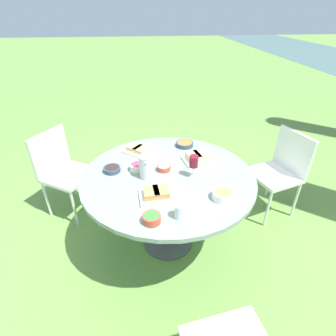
{
  "coord_description": "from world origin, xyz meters",
  "views": [
    {
      "loc": [
        1.76,
        -0.2,
        1.92
      ],
      "look_at": [
        0.0,
        0.0,
        0.83
      ],
      "focal_mm": 28.0,
      "sensor_mm": 36.0,
      "label": 1
    }
  ],
  "objects_px": {
    "dining_table": "(168,184)",
    "wine_glass": "(194,162)",
    "chair_near_right": "(62,167)",
    "chair_near_left": "(281,167)",
    "water_pitcher": "(146,167)"
  },
  "relations": [
    {
      "from": "dining_table",
      "to": "wine_glass",
      "type": "distance_m",
      "value": 0.3
    },
    {
      "from": "dining_table",
      "to": "chair_near_right",
      "type": "height_order",
      "value": "chair_near_right"
    },
    {
      "from": "chair_near_left",
      "to": "water_pitcher",
      "type": "xyz_separation_m",
      "value": [
        0.39,
        -1.38,
        0.34
      ]
    },
    {
      "from": "wine_glass",
      "to": "dining_table",
      "type": "bearing_deg",
      "value": -104.29
    },
    {
      "from": "water_pitcher",
      "to": "wine_glass",
      "type": "height_order",
      "value": "water_pitcher"
    },
    {
      "from": "water_pitcher",
      "to": "chair_near_left",
      "type": "bearing_deg",
      "value": 105.63
    },
    {
      "from": "chair_near_left",
      "to": "water_pitcher",
      "type": "height_order",
      "value": "water_pitcher"
    },
    {
      "from": "dining_table",
      "to": "chair_near_right",
      "type": "xyz_separation_m",
      "value": [
        -0.62,
        -1.02,
        -0.15
      ]
    },
    {
      "from": "wine_glass",
      "to": "chair_near_right",
      "type": "bearing_deg",
      "value": -119.03
    },
    {
      "from": "chair_near_left",
      "to": "wine_glass",
      "type": "xyz_separation_m",
      "value": [
        0.42,
        -1.01,
        0.37
      ]
    },
    {
      "from": "chair_near_right",
      "to": "wine_glass",
      "type": "xyz_separation_m",
      "value": [
        0.67,
        1.22,
        0.37
      ]
    },
    {
      "from": "chair_near_right",
      "to": "water_pitcher",
      "type": "xyz_separation_m",
      "value": [
        0.64,
        0.85,
        0.34
      ]
    },
    {
      "from": "water_pitcher",
      "to": "wine_glass",
      "type": "relative_size",
      "value": 1.02
    },
    {
      "from": "wine_glass",
      "to": "water_pitcher",
      "type": "bearing_deg",
      "value": -94.63
    },
    {
      "from": "chair_near_right",
      "to": "water_pitcher",
      "type": "relative_size",
      "value": 4.72
    }
  ]
}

